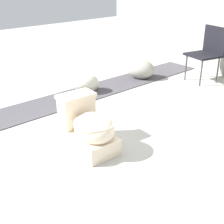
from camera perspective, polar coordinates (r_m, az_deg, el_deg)
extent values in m
plane|color=#A8A59E|center=(3.13, -4.03, -6.39)|extent=(14.00, 14.00, 0.00)
cube|color=#423F44|center=(4.27, -8.51, 2.25)|extent=(0.56, 8.00, 0.01)
cube|color=beige|center=(3.08, -4.22, -5.17)|extent=(0.62, 0.38, 0.17)
ellipsoid|color=beige|center=(2.92, -3.24, -2.96)|extent=(0.46, 0.39, 0.28)
cylinder|color=beige|center=(2.90, -3.26, -1.97)|extent=(0.42, 0.42, 0.03)
cube|color=beige|center=(3.13, -6.47, 0.10)|extent=(0.20, 0.35, 0.30)
cube|color=beige|center=(3.07, -6.62, 2.96)|extent=(0.23, 0.38, 0.04)
cylinder|color=silver|center=(3.10, -5.38, 3.71)|extent=(0.02, 0.02, 0.01)
cube|color=black|center=(5.05, 16.36, 9.95)|extent=(0.53, 0.53, 0.03)
cube|color=black|center=(5.14, 18.32, 12.43)|extent=(0.44, 0.14, 0.40)
cylinder|color=#38383D|center=(4.87, 15.96, 6.82)|extent=(0.02, 0.02, 0.40)
cylinder|color=#38383D|center=(5.11, 13.36, 7.91)|extent=(0.02, 0.02, 0.40)
cylinder|color=#38383D|center=(5.11, 18.77, 7.26)|extent=(0.02, 0.02, 0.40)
cylinder|color=#38383D|center=(5.33, 16.17, 8.30)|extent=(0.02, 0.02, 0.40)
ellipsoid|color=#ADA899|center=(4.47, -4.82, 5.21)|extent=(0.41, 0.46, 0.27)
ellipsoid|color=gray|center=(5.07, 5.32, 7.81)|extent=(0.54, 0.51, 0.31)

